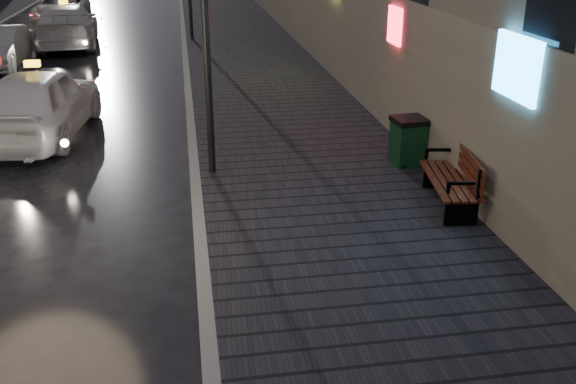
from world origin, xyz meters
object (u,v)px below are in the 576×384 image
at_px(taxi_mid, 66,26).
at_px(taxi_far, 62,8).
at_px(bench, 455,178).
at_px(trash_bin, 408,141).
at_px(taxi_near, 38,103).

relative_size(taxi_mid, taxi_far, 1.12).
height_order(bench, trash_bin, bench).
bearing_deg(bench, taxi_near, 152.80).
height_order(taxi_mid, taxi_far, taxi_mid).
relative_size(trash_bin, taxi_far, 0.19).
distance_m(taxi_near, taxi_mid, 12.53).
height_order(taxi_near, taxi_far, taxi_near).
bearing_deg(taxi_mid, bench, 111.70).
bearing_deg(taxi_far, taxi_mid, -80.37).
height_order(bench, taxi_mid, taxi_mid).
relative_size(trash_bin, taxi_mid, 0.17).
xyz_separation_m(bench, taxi_far, (-10.40, 25.27, 0.08)).
bearing_deg(taxi_mid, taxi_near, 90.62).
xyz_separation_m(taxi_mid, taxi_far, (-1.30, 7.13, -0.12)).
height_order(trash_bin, taxi_near, taxi_near).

